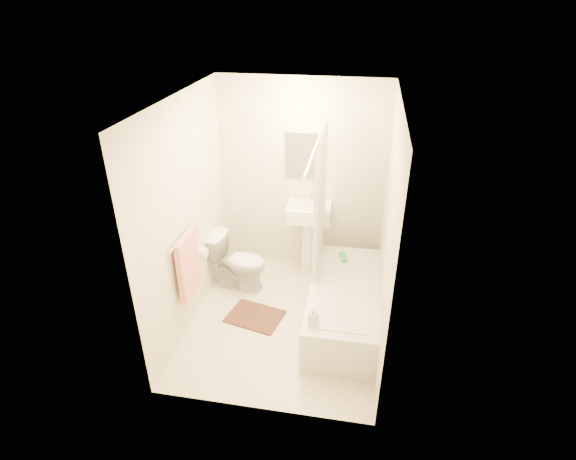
% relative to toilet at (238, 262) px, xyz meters
% --- Properties ---
extents(floor, '(2.40, 2.40, 0.00)m').
position_rel_toilet_xyz_m(floor, '(0.66, -0.56, -0.34)').
color(floor, beige).
rests_on(floor, ground).
extents(ceiling, '(2.40, 2.40, 0.00)m').
position_rel_toilet_xyz_m(ceiling, '(0.66, -0.56, 2.06)').
color(ceiling, white).
rests_on(ceiling, ground).
extents(wall_back, '(2.00, 0.02, 2.40)m').
position_rel_toilet_xyz_m(wall_back, '(0.66, 0.64, 0.86)').
color(wall_back, beige).
rests_on(wall_back, ground).
extents(wall_left, '(0.02, 2.40, 2.40)m').
position_rel_toilet_xyz_m(wall_left, '(-0.34, -0.56, 0.86)').
color(wall_left, beige).
rests_on(wall_left, ground).
extents(wall_right, '(0.02, 2.40, 2.40)m').
position_rel_toilet_xyz_m(wall_right, '(1.66, -0.56, 0.86)').
color(wall_right, beige).
rests_on(wall_right, ground).
extents(mirror, '(0.40, 0.03, 0.55)m').
position_rel_toilet_xyz_m(mirror, '(0.66, 0.62, 1.16)').
color(mirror, white).
rests_on(mirror, wall_back).
extents(curtain_rod, '(0.03, 1.70, 0.03)m').
position_rel_toilet_xyz_m(curtain_rod, '(0.96, -0.46, 1.66)').
color(curtain_rod, silver).
rests_on(curtain_rod, wall_back).
extents(shower_curtain, '(0.04, 0.80, 1.55)m').
position_rel_toilet_xyz_m(shower_curtain, '(0.96, -0.06, 0.88)').
color(shower_curtain, silver).
rests_on(shower_curtain, curtain_rod).
extents(towel_bar, '(0.02, 0.60, 0.02)m').
position_rel_toilet_xyz_m(towel_bar, '(-0.30, -0.81, 0.76)').
color(towel_bar, silver).
rests_on(towel_bar, wall_left).
extents(towel, '(0.06, 0.45, 0.66)m').
position_rel_toilet_xyz_m(towel, '(-0.27, -0.81, 0.44)').
color(towel, '#CC7266').
rests_on(towel, towel_bar).
extents(toilet_paper, '(0.11, 0.12, 0.12)m').
position_rel_toilet_xyz_m(toilet_paper, '(-0.27, -0.44, 0.36)').
color(toilet_paper, white).
rests_on(toilet_paper, wall_left).
extents(toilet, '(0.74, 0.48, 0.68)m').
position_rel_toilet_xyz_m(toilet, '(0.00, 0.00, 0.00)').
color(toilet, white).
rests_on(toilet, floor).
extents(sink, '(0.54, 0.44, 1.02)m').
position_rel_toilet_xyz_m(sink, '(0.78, 0.50, 0.17)').
color(sink, white).
rests_on(sink, floor).
extents(bathtub, '(0.72, 1.65, 0.46)m').
position_rel_toilet_xyz_m(bathtub, '(1.30, -0.46, -0.11)').
color(bathtub, silver).
rests_on(bathtub, floor).
extents(bath_mat, '(0.67, 0.56, 0.02)m').
position_rel_toilet_xyz_m(bath_mat, '(0.33, -0.56, -0.33)').
color(bath_mat, '#47231C').
rests_on(bath_mat, floor).
extents(soap_bottle, '(0.11, 0.11, 0.18)m').
position_rel_toilet_xyz_m(soap_bottle, '(1.05, -1.11, 0.21)').
color(soap_bottle, silver).
rests_on(soap_bottle, bathtub).
extents(scrub_brush, '(0.10, 0.21, 0.04)m').
position_rel_toilet_xyz_m(scrub_brush, '(1.24, 0.09, 0.15)').
color(scrub_brush, green).
rests_on(scrub_brush, bathtub).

